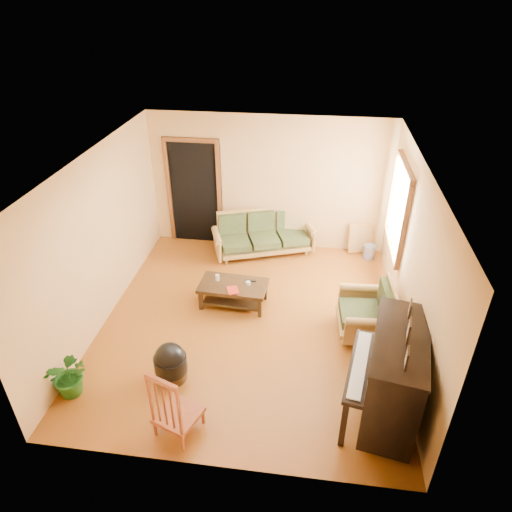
# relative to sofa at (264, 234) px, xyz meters

# --- Properties ---
(floor) EXTENTS (5.00, 5.00, 0.00)m
(floor) POSITION_rel_sofa_xyz_m (0.04, -2.14, -0.41)
(floor) COLOR #69340D
(floor) RESTS_ON ground
(doorway) EXTENTS (1.08, 0.16, 2.05)m
(doorway) POSITION_rel_sofa_xyz_m (-1.41, 0.34, 0.62)
(doorway) COLOR black
(doorway) RESTS_ON floor
(window) EXTENTS (0.12, 1.36, 1.46)m
(window) POSITION_rel_sofa_xyz_m (2.25, -0.84, 1.09)
(window) COLOR white
(window) RESTS_ON right_wall
(sofa) EXTENTS (2.05, 1.39, 0.81)m
(sofa) POSITION_rel_sofa_xyz_m (0.00, 0.00, 0.00)
(sofa) COLOR olive
(sofa) RESTS_ON floor
(coffee_table) EXTENTS (1.12, 0.66, 0.40)m
(coffee_table) POSITION_rel_sofa_xyz_m (-0.29, -1.71, -0.21)
(coffee_table) COLOR black
(coffee_table) RESTS_ON floor
(armchair) EXTENTS (0.90, 0.93, 0.88)m
(armchair) POSITION_rel_sofa_xyz_m (1.75, -2.14, 0.03)
(armchair) COLOR olive
(armchair) RESTS_ON floor
(piano) EXTENTS (1.07, 1.53, 1.24)m
(piano) POSITION_rel_sofa_xyz_m (1.97, -3.66, 0.21)
(piano) COLOR black
(piano) RESTS_ON floor
(footstool) EXTENTS (0.51, 0.51, 0.42)m
(footstool) POSITION_rel_sofa_xyz_m (-0.83, -3.43, -0.20)
(footstool) COLOR black
(footstool) RESTS_ON floor
(red_chair) EXTENTS (0.62, 0.64, 1.00)m
(red_chair) POSITION_rel_sofa_xyz_m (-0.49, -4.22, 0.09)
(red_chair) COLOR brown
(red_chair) RESTS_ON floor
(leaning_frame) EXTENTS (0.48, 0.21, 0.63)m
(leaning_frame) POSITION_rel_sofa_xyz_m (1.86, 0.28, -0.09)
(leaning_frame) COLOR gold
(leaning_frame) RESTS_ON floor
(ceramic_crock) EXTENTS (0.22, 0.22, 0.27)m
(ceramic_crock) POSITION_rel_sofa_xyz_m (2.03, 0.07, -0.27)
(ceramic_crock) COLOR #324897
(ceramic_crock) RESTS_ON floor
(potted_plant) EXTENTS (0.57, 0.50, 0.62)m
(potted_plant) POSITION_rel_sofa_xyz_m (-2.01, -3.86, -0.10)
(potted_plant) COLOR #1E5919
(potted_plant) RESTS_ON floor
(book) EXTENTS (0.24, 0.27, 0.02)m
(book) POSITION_rel_sofa_xyz_m (-0.34, -1.93, 0.00)
(book) COLOR #A32415
(book) RESTS_ON coffee_table
(candle) EXTENTS (0.07, 0.07, 0.11)m
(candle) POSITION_rel_sofa_xyz_m (-0.56, -1.64, 0.04)
(candle) COLOR white
(candle) RESTS_ON coffee_table
(glass_jar) EXTENTS (0.10, 0.10, 0.05)m
(glass_jar) POSITION_rel_sofa_xyz_m (-0.05, -1.69, 0.02)
(glass_jar) COLOR silver
(glass_jar) RESTS_ON coffee_table
(remote) EXTENTS (0.17, 0.05, 0.02)m
(remote) POSITION_rel_sofa_xyz_m (-0.02, -1.59, -0.00)
(remote) COLOR black
(remote) RESTS_ON coffee_table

